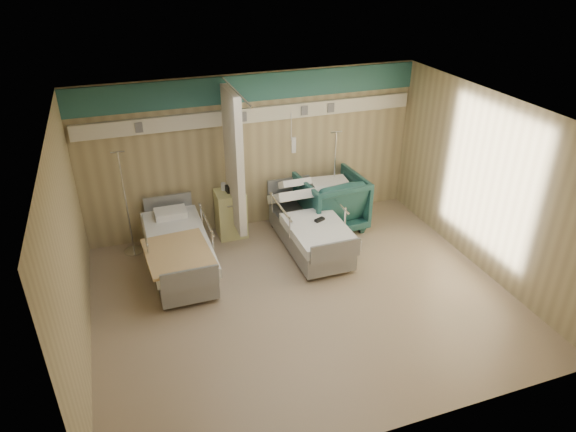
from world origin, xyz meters
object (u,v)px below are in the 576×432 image
Objects in this scene: bed_left at (180,255)px; iv_stand_left at (131,233)px; visitor_armchair at (331,201)px; iv_stand_right at (333,204)px; bed_right at (309,232)px; bedside_cabinet at (231,214)px.

iv_stand_left is (-0.68, 0.88, 0.06)m from bed_left.
visitor_armchair is 0.63× the size of iv_stand_right.
bed_right is 1.18× the size of iv_stand_left.
bed_left is 1.11m from iv_stand_left.
bedside_cabinet is at bearing 0.65° from iv_stand_left.
iv_stand_right is at bearing 44.84° from bed_right.
bed_right is at bearing -38.05° from bedside_cabinet.
iv_stand_left reaches higher than bed_right.
bed_right is 0.91m from visitor_armchair.
iv_stand_right reaches higher than bed_right.
iv_stand_right is (1.93, -0.13, -0.06)m from bedside_cabinet.
bed_left is 2.92m from visitor_armchair.
bed_right is 1.10m from iv_stand_right.
bed_right is at bearing 38.88° from visitor_armchair.
visitor_armchair is (2.85, 0.60, 0.19)m from bed_left.
iv_stand_left reaches higher than bed_left.
iv_stand_right is 3.66m from iv_stand_left.
visitor_armchair is (0.65, 0.60, 0.19)m from bed_right.
bedside_cabinet is 1.73m from iv_stand_left.
iv_stand_left is at bearing -8.38° from visitor_armchair.
visitor_armchair is (1.80, -0.30, 0.08)m from bedside_cabinet.
iv_stand_right is at bearing -1.70° from iv_stand_left.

